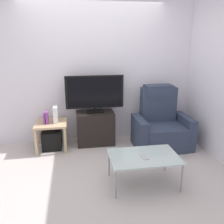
# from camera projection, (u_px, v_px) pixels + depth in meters

# --- Properties ---
(ground_plane) EXTENTS (6.40, 6.40, 0.00)m
(ground_plane) POSITION_uv_depth(u_px,v_px,m) (102.00, 165.00, 3.77)
(ground_plane) COLOR #BCB2AD
(wall_back) EXTENTS (6.40, 0.06, 2.60)m
(wall_back) POSITION_uv_depth(u_px,v_px,m) (93.00, 72.00, 4.47)
(wall_back) COLOR silver
(wall_back) RESTS_ON ground
(wall_side) EXTENTS (0.06, 4.48, 2.60)m
(wall_side) POSITION_uv_depth(u_px,v_px,m) (224.00, 78.00, 3.69)
(wall_side) COLOR silver
(wall_side) RESTS_ON ground
(tv_stand) EXTENTS (0.67, 0.42, 0.60)m
(tv_stand) POSITION_uv_depth(u_px,v_px,m) (95.00, 128.00, 4.49)
(tv_stand) COLOR black
(tv_stand) RESTS_ON ground
(television) EXTENTS (1.03, 0.20, 0.66)m
(television) POSITION_uv_depth(u_px,v_px,m) (95.00, 93.00, 4.33)
(television) COLOR black
(television) RESTS_ON tv_stand
(recliner_armchair) EXTENTS (0.98, 0.78, 1.08)m
(recliner_armchair) POSITION_uv_depth(u_px,v_px,m) (161.00, 126.00, 4.38)
(recliner_armchair) COLOR #2D384C
(recliner_armchair) RESTS_ON ground
(side_table) EXTENTS (0.54, 0.54, 0.48)m
(side_table) POSITION_uv_depth(u_px,v_px,m) (51.00, 127.00, 4.25)
(side_table) COLOR tan
(side_table) RESTS_ON ground
(subwoofer_box) EXTENTS (0.33, 0.33, 0.33)m
(subwoofer_box) POSITION_uv_depth(u_px,v_px,m) (52.00, 139.00, 4.32)
(subwoofer_box) COLOR black
(subwoofer_box) RESTS_ON ground
(book_leftmost) EXTENTS (0.03, 0.11, 0.17)m
(book_leftmost) POSITION_uv_depth(u_px,v_px,m) (44.00, 119.00, 4.17)
(book_leftmost) COLOR purple
(book_leftmost) RESTS_ON side_table
(book_middle) EXTENTS (0.04, 0.14, 0.21)m
(book_middle) POSITION_uv_depth(u_px,v_px,m) (47.00, 117.00, 4.18)
(book_middle) COLOR purple
(book_middle) RESTS_ON side_table
(game_console) EXTENTS (0.07, 0.20, 0.28)m
(game_console) POSITION_uv_depth(u_px,v_px,m) (56.00, 114.00, 4.22)
(game_console) COLOR white
(game_console) RESTS_ON side_table
(coffee_table) EXTENTS (0.90, 0.60, 0.41)m
(coffee_table) POSITION_uv_depth(u_px,v_px,m) (144.00, 158.00, 3.19)
(coffee_table) COLOR #B2C6C1
(coffee_table) RESTS_ON ground
(cell_phone) EXTENTS (0.10, 0.16, 0.01)m
(cell_phone) POSITION_uv_depth(u_px,v_px,m) (144.00, 157.00, 3.13)
(cell_phone) COLOR #B7B7BC
(cell_phone) RESTS_ON coffee_table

